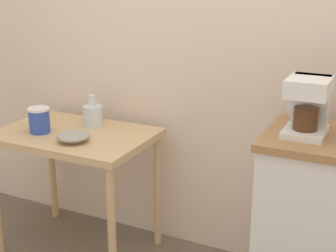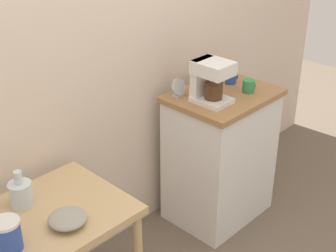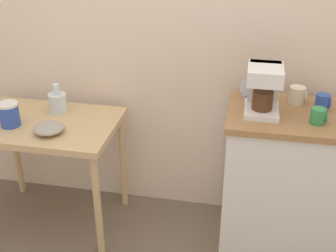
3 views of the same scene
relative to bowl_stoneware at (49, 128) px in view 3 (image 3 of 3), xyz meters
The scene contains 12 objects.
ground_plane 1.00m from the bowl_stoneware, 13.27° to the left, with size 8.00×8.00×0.00m, color #6B5B4C.
back_wall 1.09m from the bowl_stoneware, 37.06° to the left, with size 4.40×0.10×2.80m, color beige.
wooden_table 0.21m from the bowl_stoneware, 126.05° to the left, with size 0.88×0.59×0.75m.
kitchen_counter 1.38m from the bowl_stoneware, ahead, with size 0.67×0.52×0.92m.
bowl_stoneware is the anchor object (origin of this frame).
glass_carafe_vase 0.28m from the bowl_stoneware, 103.14° to the left, with size 0.11×0.11×0.19m.
canister_enamel 0.27m from the bowl_stoneware, behind, with size 0.12×0.12×0.14m.
coffee_maker 1.22m from the bowl_stoneware, ahead, with size 0.18×0.22×0.26m.
mug_blue 1.53m from the bowl_stoneware, ahead, with size 0.08×0.07×0.09m.
mug_tall_green 1.47m from the bowl_stoneware, ahead, with size 0.08×0.08×0.08m.
mug_small_cream 1.41m from the bowl_stoneware, 12.62° to the left, with size 0.10×0.09×0.10m.
table_clock 1.16m from the bowl_stoneware, 17.21° to the left, with size 0.10×0.05×0.12m.
Camera 3 is at (0.47, -2.14, 1.91)m, focal length 45.83 mm.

